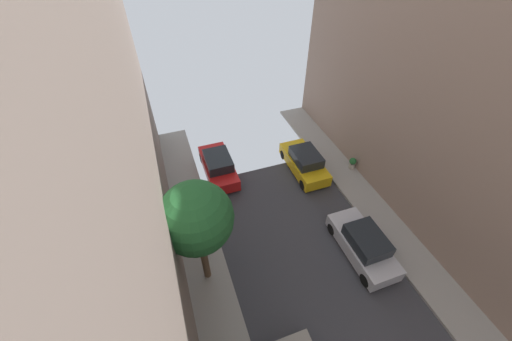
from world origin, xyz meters
name	(u,v)px	position (x,y,z in m)	size (l,w,h in m)	color
parked_car_left_3	(218,166)	(-2.70, 16.42, 0.72)	(1.78, 4.20, 1.57)	red
parked_car_right_3	(363,244)	(2.70, 8.24, 0.72)	(1.78, 4.20, 1.57)	silver
parked_car_right_4	(304,162)	(2.70, 14.91, 0.72)	(1.78, 4.20, 1.57)	gold
street_tree_2	(196,218)	(-5.00, 9.56, 4.46)	(2.99, 2.99, 5.84)	brown
potted_plant_4	(352,163)	(5.74, 13.94, 0.57)	(0.45, 0.45, 0.79)	#B2A899
potted_plant_5	(184,222)	(-5.56, 12.73, 0.64)	(0.51, 0.51, 0.85)	#B2A899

